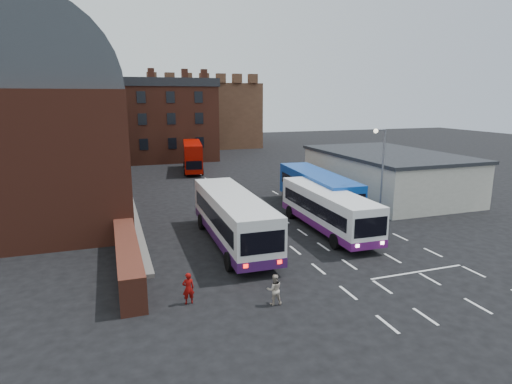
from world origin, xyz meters
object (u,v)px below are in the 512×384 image
object	(u,v)px
bus_white_outbound	(233,215)
bus_blue	(317,188)
pedestrian_beige	(274,289)
bus_white_inbound	(327,207)
pedestrian_red	(188,288)
bus_red_double	(193,156)
street_lamp	(381,167)

from	to	relation	value
bus_white_outbound	bus_blue	distance (m)	10.89
bus_blue	pedestrian_beige	xyz separation A→B (m)	(-9.69, -14.65, -1.19)
bus_white_inbound	pedestrian_beige	distance (m)	12.08
pedestrian_beige	pedestrian_red	bearing A→B (deg)	-10.71
pedestrian_red	pedestrian_beige	bearing A→B (deg)	158.63
bus_red_double	pedestrian_red	bearing A→B (deg)	87.83
bus_red_double	pedestrian_red	size ratio (longest dim) A/B	6.32
street_lamp	pedestrian_red	distance (m)	18.38
bus_red_double	pedestrian_beige	distance (m)	37.78
bus_blue	bus_white_outbound	bearing A→B (deg)	36.81
street_lamp	pedestrian_beige	bearing A→B (deg)	-142.20
bus_red_double	pedestrian_red	distance (m)	36.95
bus_white_outbound	bus_white_inbound	xyz separation A→B (m)	(7.21, 0.45, -0.17)
bus_blue	street_lamp	size ratio (longest dim) A/B	1.66
bus_white_outbound	pedestrian_beige	distance (m)	8.87
bus_red_double	pedestrian_beige	bearing A→B (deg)	93.89
bus_white_inbound	bus_blue	xyz separation A→B (m)	(1.95, 5.44, 0.14)
street_lamp	pedestrian_beige	distance (m)	15.97
bus_blue	pedestrian_beige	bearing A→B (deg)	60.65
bus_red_double	bus_blue	bearing A→B (deg)	114.37
bus_white_outbound	bus_red_double	xyz separation A→B (m)	(2.90, 28.83, 0.06)
bus_white_outbound	bus_blue	size ratio (longest dim) A/B	1.01
pedestrian_beige	bus_white_inbound	bearing A→B (deg)	-120.65
bus_white_outbound	pedestrian_red	world-z (taller)	bus_white_outbound
street_lamp	pedestrian_beige	size ratio (longest dim) A/B	4.93
bus_red_double	pedestrian_beige	xyz separation A→B (m)	(-3.42, -37.60, -1.28)
bus_red_double	street_lamp	size ratio (longest dim) A/B	1.33
pedestrian_red	bus_red_double	bearing A→B (deg)	-102.58
street_lamp	pedestrian_red	size ratio (longest dim) A/B	4.75
bus_red_double	bus_white_outbound	bearing A→B (deg)	93.35
bus_white_outbound	bus_white_inbound	bearing A→B (deg)	4.79
pedestrian_red	pedestrian_beige	size ratio (longest dim) A/B	1.04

